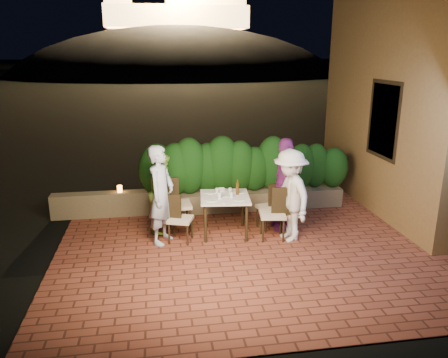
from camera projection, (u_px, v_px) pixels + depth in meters
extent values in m
plane|color=black|center=(263.00, 255.00, 7.42)|extent=(400.00, 400.00, 0.00)
cube|color=brown|center=(256.00, 246.00, 7.91)|extent=(7.00, 6.00, 0.15)
cube|color=olive|center=(410.00, 92.00, 9.15)|extent=(1.60, 5.00, 5.00)
cube|color=black|center=(385.00, 120.00, 8.69)|extent=(0.08, 1.00, 1.40)
cube|color=black|center=(385.00, 120.00, 8.69)|extent=(0.06, 1.15, 1.55)
cube|color=brown|center=(247.00, 199.00, 9.56)|extent=(4.20, 0.55, 0.40)
cube|color=brown|center=(106.00, 204.00, 9.10)|extent=(2.20, 0.30, 0.50)
ellipsoid|color=black|center=(179.00, 102.00, 65.71)|extent=(52.00, 40.00, 22.00)
cylinder|color=white|center=(212.00, 200.00, 7.81)|extent=(0.22, 0.22, 0.01)
cylinder|color=white|center=(211.00, 192.00, 8.25)|extent=(0.25, 0.25, 0.01)
cylinder|color=white|center=(239.00, 199.00, 7.85)|extent=(0.22, 0.22, 0.01)
cylinder|color=white|center=(239.00, 192.00, 8.25)|extent=(0.19, 0.19, 0.01)
cylinder|color=white|center=(223.00, 196.00, 8.05)|extent=(0.20, 0.20, 0.01)
cylinder|color=white|center=(228.00, 202.00, 7.69)|extent=(0.20, 0.20, 0.01)
cylinder|color=silver|center=(219.00, 196.00, 7.87)|extent=(0.07, 0.07, 0.12)
cylinder|color=silver|center=(217.00, 191.00, 8.19)|extent=(0.06, 0.06, 0.10)
cylinder|color=silver|center=(231.00, 195.00, 7.95)|extent=(0.06, 0.06, 0.11)
cylinder|color=silver|center=(230.00, 190.00, 8.20)|extent=(0.06, 0.06, 0.10)
imported|color=white|center=(221.00, 190.00, 8.34)|extent=(0.20, 0.20, 0.04)
imported|color=#A8BBD9|center=(161.00, 195.00, 7.66)|extent=(0.67, 0.77, 1.78)
imported|color=#8ED141|center=(163.00, 192.00, 8.23)|extent=(0.78, 0.88, 1.51)
imported|color=silver|center=(290.00, 196.00, 7.78)|extent=(0.85, 1.20, 1.68)
imported|color=#7B297D|center=(285.00, 184.00, 8.30)|extent=(0.47, 1.06, 1.78)
cylinder|color=orange|center=(120.00, 189.00, 9.05)|extent=(0.10, 0.10, 0.14)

